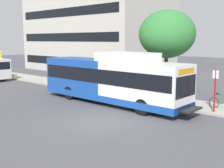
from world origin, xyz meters
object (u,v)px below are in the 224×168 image
(bicycle_parked, at_px, (223,102))
(street_tree_near_stop, at_px, (167,34))
(transit_bus, at_px, (112,80))
(bus_stop_sign_pole, at_px, (215,87))

(bicycle_parked, xyz_separation_m, street_tree_near_stop, (1.02, 4.80, 4.32))
(transit_bus, xyz_separation_m, bus_stop_sign_pole, (1.93, -6.62, -0.05))
(transit_bus, bearing_deg, bicycle_parked, -65.72)
(transit_bus, distance_m, street_tree_near_stop, 5.50)
(bicycle_parked, relative_size, street_tree_near_stop, 0.27)
(bus_stop_sign_pole, relative_size, bicycle_parked, 1.48)
(bus_stop_sign_pole, distance_m, street_tree_near_stop, 6.09)
(bus_stop_sign_pole, xyz_separation_m, bicycle_parked, (1.10, -0.10, -1.09))
(transit_bus, xyz_separation_m, street_tree_near_stop, (4.06, -1.92, 3.18))
(bicycle_parked, bearing_deg, bus_stop_sign_pole, 174.69)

